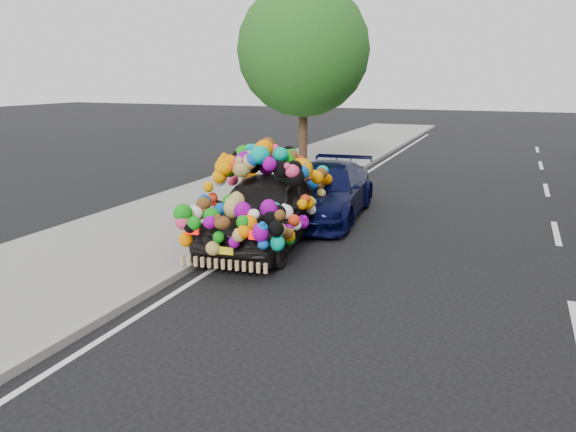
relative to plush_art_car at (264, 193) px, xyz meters
name	(u,v)px	position (x,y,z in m)	size (l,w,h in m)	color
ground	(318,291)	(1.80, -2.00, -1.03)	(100.00, 100.00, 0.00)	black
sidewalk	(95,255)	(-2.50, -2.00, -0.97)	(4.00, 60.00, 0.12)	gray
kerb	(187,268)	(-0.55, -2.00, -0.97)	(0.15, 60.00, 0.13)	gray
tree_near_sidewalk	(304,50)	(-2.00, 7.50, 2.99)	(4.20, 4.20, 6.13)	#332114
plush_art_car	(264,193)	(0.00, 0.00, 0.00)	(2.36, 4.40, 2.03)	black
navy_sedan	(326,191)	(0.44, 2.50, -0.41)	(1.75, 4.30, 1.25)	#060A32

